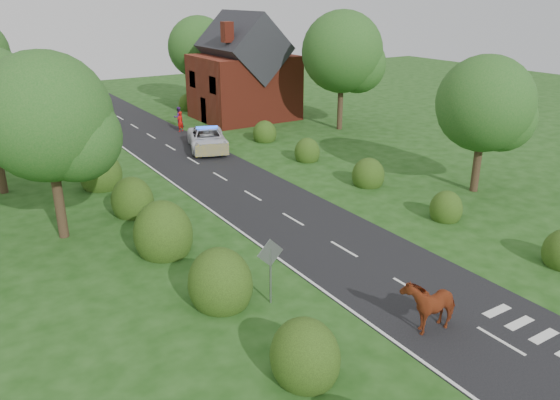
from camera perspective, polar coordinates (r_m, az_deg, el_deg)
ground at (r=21.53m, az=13.46°, el=-8.97°), size 120.00×120.00×0.00m
road at (r=32.67m, az=-5.49°, el=1.98°), size 6.00×70.00×0.02m
road_markings at (r=30.25m, az=-6.38°, el=0.42°), size 4.96×70.00×0.01m
hedgerow_left at (r=27.23m, az=-14.54°, el=-0.86°), size 2.75×50.41×3.00m
hedgerow_right at (r=33.00m, az=7.80°, el=3.06°), size 2.10×45.78×2.10m
tree_left_a at (r=25.37m, az=-22.56°, el=7.51°), size 5.74×5.60×8.38m
tree_right_a at (r=31.76m, az=21.03°, el=9.01°), size 5.33×5.20×7.56m
tree_right_b at (r=44.78m, az=6.94°, el=14.80°), size 6.56×6.40×9.40m
tree_right_c at (r=55.80m, az=-8.13°, el=15.28°), size 6.15×6.00×8.58m
road_sign at (r=19.28m, az=-1.02°, el=-6.45°), size 1.06×0.08×2.53m
house at (r=49.10m, az=-3.83°, el=12.88°), size 8.00×7.40×9.17m
cow at (r=19.09m, az=15.31°, el=-10.67°), size 2.15×1.18×1.50m
police_van at (r=39.49m, az=-7.59°, el=6.34°), size 4.19×6.03×1.67m
pedestrian_red at (r=45.09m, az=-10.39°, el=8.06°), size 0.70×0.59×1.64m
pedestrian_purple at (r=46.73m, az=-10.55°, el=8.52°), size 0.83×0.65×1.69m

